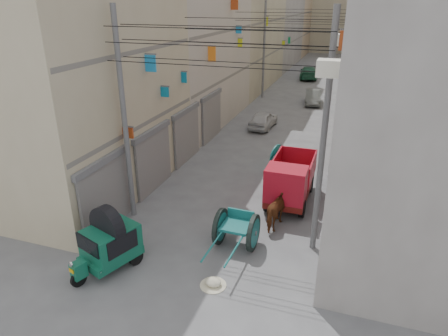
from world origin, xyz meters
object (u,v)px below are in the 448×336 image
at_px(auto_rickshaw, 109,241).
at_px(feed_sack, 213,282).
at_px(tonga_cart, 236,229).
at_px(distant_car_grey, 313,97).
at_px(horse, 280,210).
at_px(distant_car_white, 263,120).
at_px(distant_car_green, 309,73).
at_px(mini_truck, 289,184).
at_px(second_cart, 289,159).

height_order(auto_rickshaw, feed_sack, auto_rickshaw).
bearing_deg(tonga_cart, distant_car_grey, 91.79).
distance_m(auto_rickshaw, feed_sack, 3.58).
relative_size(auto_rickshaw, tonga_cart, 0.84).
distance_m(horse, distant_car_white, 12.78).
height_order(tonga_cart, distant_car_green, tonga_cart).
xyz_separation_m(auto_rickshaw, mini_truck, (4.69, 6.07, -0.01)).
bearing_deg(distant_car_white, tonga_cart, 103.05).
height_order(feed_sack, distant_car_grey, distant_car_grey).
bearing_deg(feed_sack, auto_rickshaw, -176.98).
height_order(second_cart, feed_sack, second_cart).
height_order(second_cart, horse, horse).
bearing_deg(tonga_cart, horse, 58.34).
bearing_deg(distant_car_white, horse, 109.58).
xyz_separation_m(auto_rickshaw, horse, (4.68, 4.24, -0.28)).
bearing_deg(auto_rickshaw, horse, 61.92).
bearing_deg(distant_car_grey, auto_rickshaw, -104.77).
height_order(auto_rickshaw, horse, auto_rickshaw).
relative_size(second_cart, feed_sack, 3.53).
bearing_deg(horse, second_cart, -77.74).
distance_m(horse, distant_car_grey, 20.11).
height_order(feed_sack, distant_car_white, distant_car_white).
bearing_deg(horse, auto_rickshaw, 47.83).
bearing_deg(distant_car_green, second_cart, 88.88).
distance_m(tonga_cart, distant_car_white, 14.25).
bearing_deg(horse, distant_car_grey, -80.85).
bearing_deg(mini_truck, auto_rickshaw, -127.52).
distance_m(distant_car_white, distant_car_green, 19.02).
bearing_deg(distant_car_grey, horse, -93.19).
distance_m(auto_rickshaw, tonga_cart, 4.30).
xyz_separation_m(feed_sack, horse, (1.21, 4.06, 0.58)).
xyz_separation_m(second_cart, feed_sack, (-0.58, -9.45, -0.56)).
height_order(feed_sack, horse, horse).
distance_m(auto_rickshaw, horse, 6.32).
relative_size(auto_rickshaw, feed_sack, 4.85).
bearing_deg(horse, feed_sack, 79.03).
relative_size(distant_car_white, distant_car_green, 0.75).
relative_size(auto_rickshaw, distant_car_white, 0.74).
bearing_deg(auto_rickshaw, mini_truck, 71.97).
height_order(distant_car_white, distant_car_green, distant_car_green).
bearing_deg(second_cart, distant_car_grey, 112.05).
bearing_deg(mini_truck, tonga_cart, -108.00).
bearing_deg(mini_truck, distant_car_green, 96.30).
bearing_deg(tonga_cart, feed_sack, -89.44).
distance_m(feed_sack, distant_car_green, 35.40).
xyz_separation_m(mini_truck, horse, (-0.02, -1.82, -0.28)).
height_order(second_cart, distant_car_green, distant_car_green).
xyz_separation_m(tonga_cart, distant_car_grey, (-0.07, 21.85, -0.12)).
distance_m(auto_rickshaw, distant_car_grey, 24.55).
height_order(tonga_cart, horse, horse).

